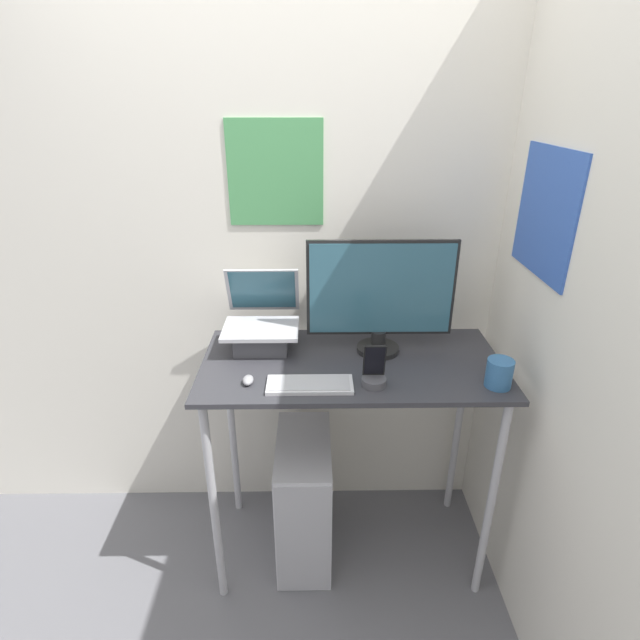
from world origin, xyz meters
name	(u,v)px	position (x,y,z in m)	size (l,w,h in m)	color
ground_plane	(350,601)	(0.00, 0.00, 0.00)	(12.00, 12.00, 0.00)	slate
wall_back	(347,257)	(0.00, 0.66, 1.30)	(6.00, 0.06, 2.60)	silver
wall_side_right	(574,319)	(0.67, 0.00, 1.30)	(0.06, 6.00, 2.60)	silver
desk	(351,390)	(0.00, 0.29, 0.86)	(1.17, 0.58, 0.99)	#333338
laptop	(262,329)	(-0.36, 0.42, 1.07)	(0.30, 0.30, 0.31)	#4C4C51
monitor	(381,298)	(0.11, 0.38, 1.22)	(0.58, 0.17, 0.46)	black
keyboard	(310,385)	(-0.16, 0.11, 1.00)	(0.31, 0.12, 0.02)	silver
mouse	(248,380)	(-0.39, 0.13, 1.00)	(0.04, 0.06, 0.03)	#99999E
cell_phone	(374,375)	(0.07, 0.12, 1.03)	(0.09, 0.09, 0.16)	#4C4C51
computer_tower	(304,498)	(-0.20, 0.28, 0.30)	(0.23, 0.47, 0.60)	silver
mug	(499,373)	(0.51, 0.10, 1.04)	(0.09, 0.09, 0.10)	#336699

